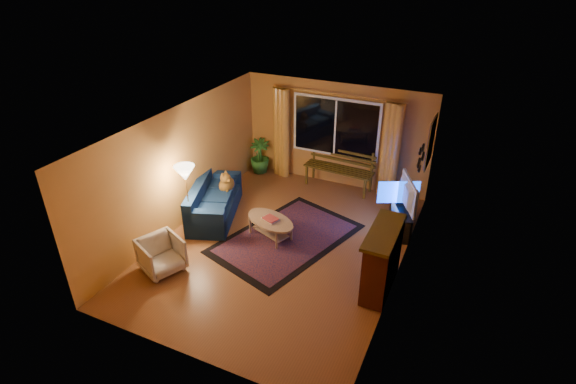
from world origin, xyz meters
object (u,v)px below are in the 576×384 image
at_px(sofa, 215,200).
at_px(bench, 338,178).
at_px(floor_lamp, 188,202).
at_px(armchair, 161,253).
at_px(coffee_table, 271,228).
at_px(tv_console, 400,217).

bearing_deg(sofa, bench, 29.60).
xyz_separation_m(bench, sofa, (-2.00, -2.32, 0.14)).
relative_size(sofa, floor_lamp, 1.24).
height_order(armchair, floor_lamp, floor_lamp).
relative_size(floor_lamp, coffee_table, 1.37).
height_order(floor_lamp, coffee_table, floor_lamp).
relative_size(coffee_table, tv_console, 0.92).
xyz_separation_m(armchair, coffee_table, (1.30, 1.75, -0.15)).
xyz_separation_m(bench, armchair, (-1.84, -4.32, 0.10)).
distance_m(bench, tv_console, 2.09).
distance_m(sofa, armchair, 2.00).
bearing_deg(coffee_table, bench, 78.18).
distance_m(floor_lamp, coffee_table, 1.70).
relative_size(armchair, coffee_table, 0.63).
xyz_separation_m(sofa, armchair, (0.16, -1.99, -0.04)).
height_order(sofa, floor_lamp, floor_lamp).
bearing_deg(bench, coffee_table, -97.16).
relative_size(armchair, tv_console, 0.57).
distance_m(floor_lamp, tv_console, 4.31).
xyz_separation_m(sofa, tv_console, (3.75, 1.18, -0.13)).
distance_m(bench, coffee_table, 2.62).
bearing_deg(coffee_table, tv_console, 32.01).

